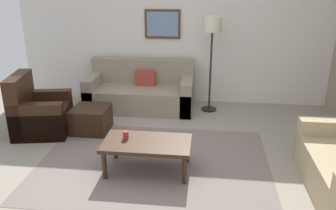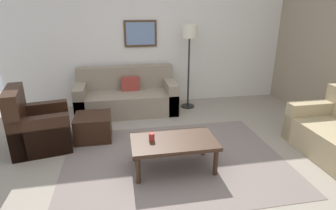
# 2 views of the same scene
# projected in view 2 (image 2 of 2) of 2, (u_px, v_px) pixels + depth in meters

# --- Properties ---
(ground_plane) EXTENTS (8.00, 8.00, 0.00)m
(ground_plane) POSITION_uv_depth(u_px,v_px,m) (174.00, 160.00, 3.82)
(ground_plane) COLOR gray
(rear_partition) EXTENTS (6.00, 0.12, 2.80)m
(rear_partition) POSITION_uv_depth(u_px,v_px,m) (150.00, 38.00, 5.75)
(rear_partition) COLOR silver
(rear_partition) RESTS_ON ground_plane
(area_rug) EXTENTS (3.05, 2.26, 0.01)m
(area_rug) POSITION_uv_depth(u_px,v_px,m) (174.00, 160.00, 3.82)
(area_rug) COLOR slate
(area_rug) RESTS_ON ground_plane
(couch_main) EXTENTS (1.95, 0.91, 0.88)m
(couch_main) POSITION_uv_depth(u_px,v_px,m) (127.00, 97.00, 5.56)
(couch_main) COLOR gray
(couch_main) RESTS_ON ground_plane
(armchair_leather) EXTENTS (0.93, 0.93, 0.95)m
(armchair_leather) POSITION_uv_depth(u_px,v_px,m) (36.00, 129.00, 4.08)
(armchair_leather) COLOR black
(armchair_leather) RESTS_ON ground_plane
(ottoman) EXTENTS (0.56, 0.56, 0.40)m
(ottoman) POSITION_uv_depth(u_px,v_px,m) (93.00, 127.00, 4.39)
(ottoman) COLOR black
(ottoman) RESTS_ON ground_plane
(coffee_table) EXTENTS (1.10, 0.64, 0.41)m
(coffee_table) POSITION_uv_depth(u_px,v_px,m) (174.00, 143.00, 3.53)
(coffee_table) COLOR #382316
(coffee_table) RESTS_ON ground_plane
(cup) EXTENTS (0.07, 0.07, 0.10)m
(cup) POSITION_uv_depth(u_px,v_px,m) (152.00, 137.00, 3.48)
(cup) COLOR #B2332D
(cup) RESTS_ON coffee_table
(lamp_standing) EXTENTS (0.32, 0.32, 1.71)m
(lamp_standing) POSITION_uv_depth(u_px,v_px,m) (189.00, 40.00, 5.37)
(lamp_standing) COLOR black
(lamp_standing) RESTS_ON ground_plane
(framed_artwork) EXTENTS (0.67, 0.04, 0.53)m
(framed_artwork) POSITION_uv_depth(u_px,v_px,m) (140.00, 34.00, 5.60)
(framed_artwork) COLOR #472D1C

